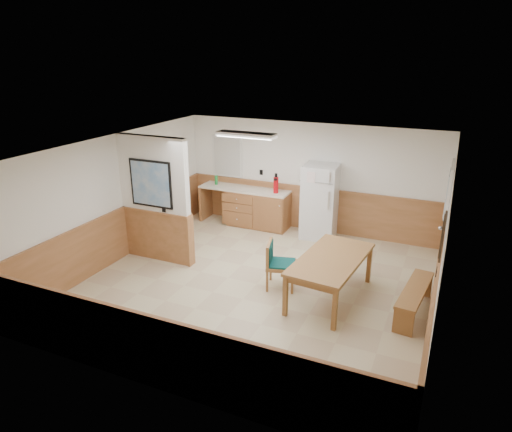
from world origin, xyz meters
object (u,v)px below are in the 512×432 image
at_px(refrigerator, 320,202).
at_px(dining_chair, 276,261).
at_px(dining_table, 331,263).
at_px(soap_bottle, 216,180).
at_px(dining_bench, 415,294).
at_px(fire_extinguisher, 276,184).

xyz_separation_m(refrigerator, dining_chair, (-0.03, -2.56, -0.34)).
height_order(dining_table, soap_bottle, soap_bottle).
xyz_separation_m(dining_bench, soap_bottle, (-4.96, 2.58, 0.67)).
height_order(dining_table, dining_chair, dining_chair).
relative_size(dining_bench, dining_chair, 1.73).
height_order(dining_bench, fire_extinguisher, fire_extinguisher).
height_order(refrigerator, dining_chair, refrigerator).
distance_m(dining_table, dining_chair, 1.00).
xyz_separation_m(fire_extinguisher, soap_bottle, (-1.59, 0.07, -0.09)).
bearing_deg(dining_table, fire_extinguisher, 133.81).
relative_size(refrigerator, dining_chair, 1.96).
distance_m(dining_table, soap_bottle, 4.48).
height_order(fire_extinguisher, soap_bottle, fire_extinguisher).
relative_size(refrigerator, dining_bench, 1.13).
height_order(dining_table, dining_bench, dining_table).
bearing_deg(dining_table, refrigerator, 116.29).
relative_size(refrigerator, dining_table, 0.85).
distance_m(refrigerator, soap_bottle, 2.65).
bearing_deg(dining_chair, fire_extinguisher, 97.81).
bearing_deg(dining_table, dining_chair, -174.14).
height_order(refrigerator, soap_bottle, refrigerator).
bearing_deg(soap_bottle, refrigerator, -1.76).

